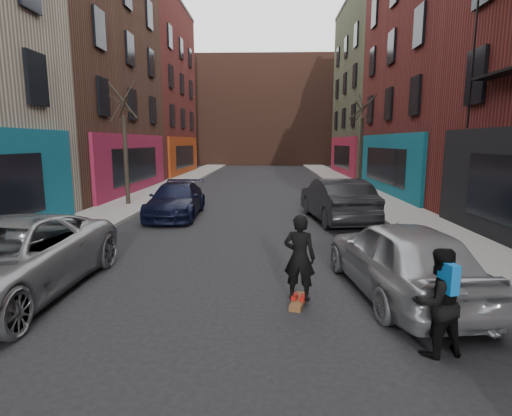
# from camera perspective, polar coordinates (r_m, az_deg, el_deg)

# --- Properties ---
(sidewalk_left) EXTENTS (2.50, 84.00, 0.13)m
(sidewalk_left) POSITION_cam_1_polar(r_m,az_deg,el_deg) (31.67, -10.63, 3.85)
(sidewalk_left) COLOR gray
(sidewalk_left) RESTS_ON ground
(sidewalk_right) EXTENTS (2.50, 84.00, 0.13)m
(sidewalk_right) POSITION_cam_1_polar(r_m,az_deg,el_deg) (31.45, 12.26, 3.76)
(sidewalk_right) COLOR gray
(sidewalk_right) RESTS_ON ground
(building_far) EXTENTS (40.00, 10.00, 14.00)m
(building_far) POSITION_cam_1_polar(r_m,az_deg,el_deg) (56.92, 1.29, 13.41)
(building_far) COLOR #47281E
(building_far) RESTS_ON ground
(tree_left_far) EXTENTS (2.00, 2.00, 6.50)m
(tree_left_far) POSITION_cam_1_polar(r_m,az_deg,el_deg) (19.97, -18.26, 9.87)
(tree_left_far) COLOR black
(tree_left_far) RESTS_ON sidewalk_left
(tree_right_far) EXTENTS (2.00, 2.00, 6.80)m
(tree_right_far) POSITION_cam_1_polar(r_m,az_deg,el_deg) (25.42, 14.87, 10.18)
(tree_right_far) COLOR black
(tree_right_far) RESTS_ON sidewalk_right
(parked_left_far) EXTENTS (2.61, 5.65, 1.57)m
(parked_left_far) POSITION_cam_1_polar(r_m,az_deg,el_deg) (9.27, -32.34, -6.33)
(parked_left_far) COLOR gray
(parked_left_far) RESTS_ON ground
(parked_left_end) EXTENTS (2.09, 4.86, 1.39)m
(parked_left_end) POSITION_cam_1_polar(r_m,az_deg,el_deg) (16.77, -11.34, 1.13)
(parked_left_end) COLOR black
(parked_left_end) RESTS_ON ground
(parked_right_far) EXTENTS (2.40, 4.80, 1.57)m
(parked_right_far) POSITION_cam_1_polar(r_m,az_deg,el_deg) (8.54, 19.87, -6.66)
(parked_right_far) COLOR #989CA1
(parked_right_far) RESTS_ON ground
(parked_right_end) EXTENTS (2.43, 5.28, 1.68)m
(parked_right_end) POSITION_cam_1_polar(r_m,az_deg,el_deg) (15.80, 11.41, 1.15)
(parked_right_end) COLOR black
(parked_right_end) RESTS_ON ground
(skateboard) EXTENTS (0.42, 0.83, 0.10)m
(skateboard) POSITION_cam_1_polar(r_m,az_deg,el_deg) (7.88, 6.11, -13.14)
(skateboard) COLOR brown
(skateboard) RESTS_ON ground
(skateboarder) EXTENTS (0.68, 0.54, 1.65)m
(skateboarder) POSITION_cam_1_polar(r_m,az_deg,el_deg) (7.59, 6.23, -7.03)
(skateboarder) COLOR black
(skateboarder) RESTS_ON skateboard
(pedestrian) EXTENTS (0.90, 0.77, 1.60)m
(pedestrian) POSITION_cam_1_polar(r_m,az_deg,el_deg) (6.42, 24.55, -12.06)
(pedestrian) COLOR black
(pedestrian) RESTS_ON ground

